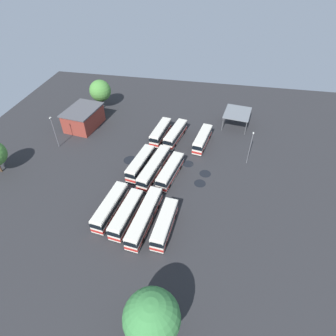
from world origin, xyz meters
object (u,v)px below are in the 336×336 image
bus_row1_slot0 (141,163)px  lamp_post_by_building (54,131)px  bus_row2_slot0 (111,207)px  tree_north_edge (152,318)px  bus_row1_slot2 (170,171)px  bus_row2_slot1 (127,214)px  bus_row0_slot0 (161,132)px  depot_building (84,118)px  tree_east_edge (100,91)px  bus_row2_slot2 (145,217)px  bus_row0_slot1 (176,134)px  lamp_post_far_corner (250,147)px  maintenance_shelter (237,113)px  bus_row0_slot3 (202,139)px  bus_row1_slot1 (154,167)px  bus_row2_slot3 (165,224)px

bus_row1_slot0 → lamp_post_by_building: size_ratio=1.31×
bus_row2_slot0 → tree_north_edge: 24.01m
bus_row1_slot2 → bus_row2_slot1: 14.84m
bus_row0_slot0 → tree_north_edge: bearing=10.7°
bus_row2_slot1 → tree_north_edge: bearing=26.8°
bus_row1_slot0 → tree_north_edge: 35.59m
bus_row1_slot2 → lamp_post_by_building: lamp_post_by_building is taller
depot_building → tree_north_edge: size_ratio=1.26×
bus_row1_slot0 → bus_row0_slot0: bearing=172.5°
lamp_post_by_building → tree_east_edge: size_ratio=0.96×
bus_row2_slot2 → tree_east_edge: (-41.63, -24.32, 3.91)m
bus_row1_slot2 → depot_building: bearing=-121.1°
bus_row0_slot1 → lamp_post_far_corner: (6.60, 18.32, 2.93)m
bus_row2_slot2 → maintenance_shelter: bearing=156.8°
bus_row1_slot0 → tree_north_edge: bearing=17.7°
maintenance_shelter → bus_row0_slot3: bearing=-36.8°
bus_row1_slot1 → bus_row0_slot3: bearing=143.8°
maintenance_shelter → bus_row0_slot0: bearing=-62.9°
lamp_post_by_building → tree_east_edge: tree_east_edge is taller
bus_row0_slot0 → bus_row2_slot3: size_ratio=1.02×
maintenance_shelter → tree_east_edge: (-2.83, -40.93, 1.77)m
bus_row2_slot1 → tree_east_edge: tree_east_edge is taller
bus_row2_slot0 → bus_row2_slot2: size_ratio=0.84×
tree_north_edge → bus_row1_slot0: bearing=-162.3°
maintenance_shelter → bus_row1_slot2: bearing=-29.6°
bus_row0_slot3 → bus_row1_slot0: same height
bus_row0_slot0 → bus_row0_slot3: size_ratio=1.01×
bus_row0_slot1 → bus_row2_slot1: (28.52, -4.54, -0.00)m
depot_building → lamp_post_by_building: lamp_post_by_building is taller
bus_row0_slot0 → bus_row1_slot0: same height
bus_row0_slot0 → bus_row2_slot2: same height
bus_row1_slot1 → bus_row2_slot3: 16.19m
bus_row1_slot1 → bus_row2_slot3: bearing=19.5°
tree_east_edge → bus_row1_slot1: bearing=40.0°
bus_row1_slot0 → maintenance_shelter: maintenance_shelter is taller
bus_row0_slot0 → bus_row1_slot1: size_ratio=0.78×
bus_row0_slot0 → bus_row0_slot3: same height
bus_row2_slot3 → bus_row2_slot2: bearing=-103.0°
bus_row0_slot3 → lamp_post_by_building: lamp_post_by_building is taller
bus_row1_slot0 → lamp_post_far_corner: 25.30m
bus_row0_slot0 → lamp_post_far_corner: bearing=73.1°
bus_row2_slot3 → depot_building: 42.83m
bus_row0_slot1 → maintenance_shelter: (-10.23, 15.61, 2.14)m
bus_row1_slot1 → tree_north_edge: 33.97m
bus_row2_slot1 → depot_building: (-30.30, -21.77, 0.94)m
lamp_post_far_corner → maintenance_shelter: bearing=-170.8°
bus_row2_slot1 → depot_building: depot_building is taller
lamp_post_by_building → tree_north_edge: tree_north_edge is taller
tree_north_edge → bus_row0_slot0: bearing=-169.3°
bus_row2_slot1 → lamp_post_far_corner: (-21.92, 22.87, 2.93)m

